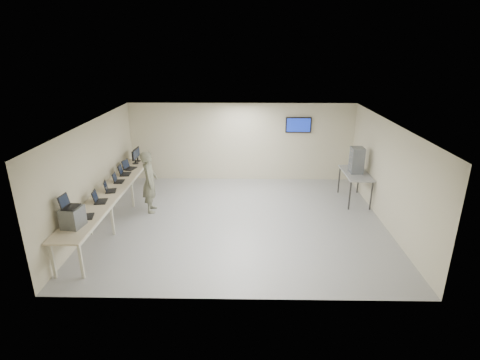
{
  "coord_description": "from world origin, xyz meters",
  "views": [
    {
      "loc": [
        0.18,
        -9.61,
        4.72
      ],
      "look_at": [
        0.0,
        0.2,
        1.15
      ],
      "focal_mm": 28.0,
      "sensor_mm": 36.0,
      "label": 1
    }
  ],
  "objects_px": {
    "soldier": "(150,182)",
    "side_table": "(356,175)",
    "workbench": "(111,193)",
    "equipment_box": "(73,217)"
  },
  "relations": [
    {
      "from": "workbench",
      "to": "side_table",
      "type": "height_order",
      "value": "side_table"
    },
    {
      "from": "equipment_box",
      "to": "workbench",
      "type": "bearing_deg",
      "value": 97.23
    },
    {
      "from": "workbench",
      "to": "side_table",
      "type": "relative_size",
      "value": 3.78
    },
    {
      "from": "workbench",
      "to": "equipment_box",
      "type": "distance_m",
      "value": 2.24
    },
    {
      "from": "workbench",
      "to": "soldier",
      "type": "height_order",
      "value": "soldier"
    },
    {
      "from": "workbench",
      "to": "equipment_box",
      "type": "height_order",
      "value": "equipment_box"
    },
    {
      "from": "workbench",
      "to": "soldier",
      "type": "distance_m",
      "value": 1.12
    },
    {
      "from": "soldier",
      "to": "side_table",
      "type": "xyz_separation_m",
      "value": [
        6.26,
        0.88,
        -0.04
      ]
    },
    {
      "from": "soldier",
      "to": "workbench",
      "type": "bearing_deg",
      "value": 116.54
    },
    {
      "from": "equipment_box",
      "to": "soldier",
      "type": "bearing_deg",
      "value": 79.52
    }
  ]
}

